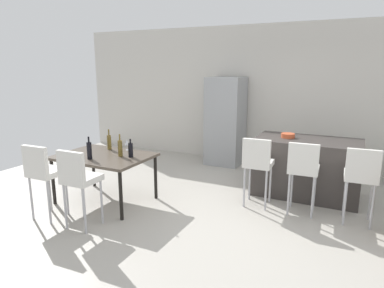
{
  "coord_description": "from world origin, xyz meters",
  "views": [
    {
      "loc": [
        1.33,
        -4.43,
        2.05
      ],
      "look_at": [
        -1.0,
        0.29,
        0.85
      ],
      "focal_mm": 31.87,
      "sensor_mm": 36.0,
      "label": 1
    }
  ],
  "objects_px": {
    "wine_bottle_near": "(109,142)",
    "dining_chair_far": "(78,177)",
    "kitchen_island": "(306,167)",
    "bar_chair_middle": "(303,167)",
    "fruit_bowl": "(288,136)",
    "bar_chair_right": "(361,174)",
    "wine_bottle_corner": "(120,148)",
    "refrigerator": "(226,121)",
    "bar_chair_left": "(258,161)",
    "dining_chair_near": "(43,170)",
    "wine_bottle_inner": "(89,150)",
    "dining_table": "(104,159)",
    "wine_bottle_right": "(131,150)",
    "wine_glass_left": "(127,143)"
  },
  "relations": [
    {
      "from": "bar_chair_middle",
      "to": "fruit_bowl",
      "type": "distance_m",
      "value": 0.95
    },
    {
      "from": "wine_bottle_inner",
      "to": "fruit_bowl",
      "type": "height_order",
      "value": "wine_bottle_inner"
    },
    {
      "from": "kitchen_island",
      "to": "wine_bottle_near",
      "type": "xyz_separation_m",
      "value": [
        -2.88,
        -1.34,
        0.4
      ]
    },
    {
      "from": "bar_chair_right",
      "to": "dining_chair_far",
      "type": "xyz_separation_m",
      "value": [
        -3.2,
        -1.7,
        0.0
      ]
    },
    {
      "from": "fruit_bowl",
      "to": "wine_bottle_right",
      "type": "bearing_deg",
      "value": -141.3
    },
    {
      "from": "wine_glass_left",
      "to": "fruit_bowl",
      "type": "distance_m",
      "value": 2.61
    },
    {
      "from": "wine_bottle_right",
      "to": "kitchen_island",
      "type": "bearing_deg",
      "value": 34.65
    },
    {
      "from": "bar_chair_middle",
      "to": "wine_bottle_corner",
      "type": "relative_size",
      "value": 3.13
    },
    {
      "from": "bar_chair_middle",
      "to": "wine_bottle_corner",
      "type": "bearing_deg",
      "value": -162.8
    },
    {
      "from": "wine_bottle_inner",
      "to": "refrigerator",
      "type": "height_order",
      "value": "refrigerator"
    },
    {
      "from": "fruit_bowl",
      "to": "dining_table",
      "type": "bearing_deg",
      "value": -145.24
    },
    {
      "from": "dining_table",
      "to": "wine_glass_left",
      "type": "distance_m",
      "value": 0.47
    },
    {
      "from": "bar_chair_right",
      "to": "wine_bottle_corner",
      "type": "distance_m",
      "value": 3.34
    },
    {
      "from": "bar_chair_left",
      "to": "fruit_bowl",
      "type": "bearing_deg",
      "value": 72.62
    },
    {
      "from": "bar_chair_right",
      "to": "refrigerator",
      "type": "relative_size",
      "value": 0.57
    },
    {
      "from": "kitchen_island",
      "to": "dining_chair_near",
      "type": "xyz_separation_m",
      "value": [
        -3.03,
        -2.53,
        0.24
      ]
    },
    {
      "from": "bar_chair_middle",
      "to": "dining_chair_far",
      "type": "relative_size",
      "value": 1.0
    },
    {
      "from": "refrigerator",
      "to": "wine_bottle_inner",
      "type": "bearing_deg",
      "value": -106.49
    },
    {
      "from": "bar_chair_middle",
      "to": "wine_bottle_near",
      "type": "xyz_separation_m",
      "value": [
        -2.95,
        -0.51,
        0.17
      ]
    },
    {
      "from": "kitchen_island",
      "to": "bar_chair_middle",
      "type": "height_order",
      "value": "bar_chair_middle"
    },
    {
      "from": "dining_chair_near",
      "to": "fruit_bowl",
      "type": "bearing_deg",
      "value": 42.95
    },
    {
      "from": "wine_bottle_right",
      "to": "wine_glass_left",
      "type": "xyz_separation_m",
      "value": [
        -0.31,
        0.32,
        0.01
      ]
    },
    {
      "from": "wine_bottle_right",
      "to": "wine_glass_left",
      "type": "relative_size",
      "value": 1.57
    },
    {
      "from": "dining_chair_near",
      "to": "dining_chair_far",
      "type": "bearing_deg",
      "value": -0.0
    },
    {
      "from": "dining_chair_far",
      "to": "kitchen_island",
      "type": "bearing_deg",
      "value": 46.42
    },
    {
      "from": "bar_chair_left",
      "to": "wine_bottle_inner",
      "type": "relative_size",
      "value": 3.17
    },
    {
      "from": "bar_chair_right",
      "to": "wine_bottle_near",
      "type": "distance_m",
      "value": 3.71
    },
    {
      "from": "bar_chair_right",
      "to": "bar_chair_left",
      "type": "bearing_deg",
      "value": -180.0
    },
    {
      "from": "dining_table",
      "to": "wine_glass_left",
      "type": "height_order",
      "value": "wine_glass_left"
    },
    {
      "from": "dining_chair_near",
      "to": "wine_bottle_inner",
      "type": "distance_m",
      "value": 0.68
    },
    {
      "from": "bar_chair_middle",
      "to": "refrigerator",
      "type": "xyz_separation_m",
      "value": [
        -1.91,
        1.99,
        0.22
      ]
    },
    {
      "from": "wine_bottle_right",
      "to": "wine_bottle_inner",
      "type": "bearing_deg",
      "value": -142.4
    },
    {
      "from": "wine_glass_left",
      "to": "fruit_bowl",
      "type": "relative_size",
      "value": 0.8
    },
    {
      "from": "dining_chair_far",
      "to": "wine_bottle_inner",
      "type": "distance_m",
      "value": 0.71
    },
    {
      "from": "wine_bottle_near",
      "to": "dining_chair_far",
      "type": "bearing_deg",
      "value": -68.11
    },
    {
      "from": "bar_chair_right",
      "to": "refrigerator",
      "type": "xyz_separation_m",
      "value": [
        -2.63,
        1.99,
        0.22
      ]
    },
    {
      "from": "bar_chair_left",
      "to": "refrigerator",
      "type": "relative_size",
      "value": 0.57
    },
    {
      "from": "bar_chair_right",
      "to": "dining_chair_far",
      "type": "height_order",
      "value": "same"
    },
    {
      "from": "dining_table",
      "to": "kitchen_island",
      "type": "bearing_deg",
      "value": 31.55
    },
    {
      "from": "dining_chair_far",
      "to": "wine_glass_left",
      "type": "height_order",
      "value": "dining_chair_far"
    },
    {
      "from": "bar_chair_left",
      "to": "wine_bottle_inner",
      "type": "xyz_separation_m",
      "value": [
        -2.18,
        -1.11,
        0.17
      ]
    },
    {
      "from": "wine_bottle_near",
      "to": "bar_chair_middle",
      "type": "bearing_deg",
      "value": 9.84
    },
    {
      "from": "wine_bottle_corner",
      "to": "bar_chair_middle",
      "type": "bearing_deg",
      "value": 17.2
    },
    {
      "from": "wine_bottle_corner",
      "to": "fruit_bowl",
      "type": "xyz_separation_m",
      "value": [
        2.14,
        1.61,
        0.09
      ]
    },
    {
      "from": "kitchen_island",
      "to": "wine_bottle_inner",
      "type": "height_order",
      "value": "wine_bottle_inner"
    },
    {
      "from": "dining_table",
      "to": "wine_bottle_near",
      "type": "height_order",
      "value": "wine_bottle_near"
    },
    {
      "from": "wine_glass_left",
      "to": "bar_chair_left",
      "type": "bearing_deg",
      "value": 11.86
    },
    {
      "from": "wine_bottle_corner",
      "to": "wine_bottle_near",
      "type": "relative_size",
      "value": 1.02
    },
    {
      "from": "dining_chair_near",
      "to": "dining_chair_far",
      "type": "xyz_separation_m",
      "value": [
        0.62,
        -0.0,
        0.0
      ]
    },
    {
      "from": "dining_chair_far",
      "to": "wine_bottle_corner",
      "type": "height_order",
      "value": "wine_bottle_corner"
    }
  ]
}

